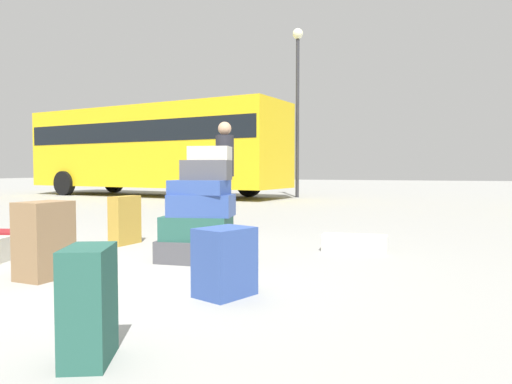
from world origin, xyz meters
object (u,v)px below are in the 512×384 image
suitcase_brown_foreground_near (44,240)px  suitcase_navy_behind_tower (225,262)px  suitcase_tower (200,215)px  suitcase_teal_foreground_far (89,304)px  person_bearded_onlooker (225,165)px  suitcase_tan_upright_blue (125,220)px  lamp_post (298,87)px  parked_bus (154,145)px  suitcase_cream_white_trunk (355,243)px  suitcase_maroon_left_side (9,239)px

suitcase_brown_foreground_near → suitcase_navy_behind_tower: 1.73m
suitcase_tower → suitcase_teal_foreground_far: bearing=-76.4°
person_bearded_onlooker → suitcase_tan_upright_blue: bearing=-40.5°
suitcase_navy_behind_tower → person_bearded_onlooker: size_ratio=0.30×
lamp_post → parked_bus: bearing=-170.8°
suitcase_tower → suitcase_teal_foreground_far: suitcase_tower is taller
suitcase_tower → suitcase_navy_behind_tower: bearing=-56.4°
suitcase_cream_white_trunk → suitcase_tower: bearing=-144.6°
suitcase_maroon_left_side → suitcase_tan_upright_blue: suitcase_tan_upright_blue is taller
parked_bus → lamp_post: 5.55m
suitcase_teal_foreground_far → lamp_post: (-2.42, 13.99, 3.50)m
suitcase_tan_upright_blue → person_bearded_onlooker: (0.54, 2.05, 0.73)m
suitcase_tan_upright_blue → suitcase_teal_foreground_far: suitcase_tan_upright_blue is taller
suitcase_brown_foreground_near → person_bearded_onlooker: bearing=93.9°
suitcase_teal_foreground_far → lamp_post: size_ratio=0.10×
suitcase_maroon_left_side → parked_bus: (-4.31, 10.56, 1.73)m
person_bearded_onlooker → suitcase_navy_behind_tower: bearing=-3.1°
suitcase_cream_white_trunk → suitcase_maroon_left_side: bearing=-168.1°
person_bearded_onlooker → lamp_post: lamp_post is taller
suitcase_teal_foreground_far → person_bearded_onlooker: 5.56m
suitcase_tan_upright_blue → suitcase_teal_foreground_far: 3.83m
suitcase_tower → suitcase_cream_white_trunk: suitcase_tower is taller
suitcase_tower → suitcase_tan_upright_blue: bearing=152.8°
suitcase_tan_upright_blue → suitcase_teal_foreground_far: (2.02, -3.26, -0.02)m
suitcase_maroon_left_side → suitcase_navy_behind_tower: size_ratio=1.51×
suitcase_brown_foreground_near → suitcase_teal_foreground_far: suitcase_brown_foreground_near is taller
suitcase_navy_behind_tower → person_bearded_onlooker: bearing=134.8°
suitcase_maroon_left_side → suitcase_teal_foreground_far: suitcase_teal_foreground_far is taller
suitcase_cream_white_trunk → lamp_post: lamp_post is taller
suitcase_tower → suitcase_teal_foreground_far: 2.61m
parked_bus → suitcase_navy_behind_tower: bearing=-47.2°
suitcase_cream_white_trunk → suitcase_brown_foreground_near: bearing=-139.5°
suitcase_maroon_left_side → lamp_post: lamp_post is taller
suitcase_cream_white_trunk → parked_bus: parked_bus is taller
person_bearded_onlooker → suitcase_teal_foreground_far: bearing=-10.2°
suitcase_cream_white_trunk → suitcase_navy_behind_tower: (-0.68, -2.33, 0.16)m
suitcase_tower → suitcase_maroon_left_side: (-2.63, 0.06, -0.39)m
suitcase_cream_white_trunk → suitcase_brown_foreground_near: size_ratio=1.10×
lamp_post → suitcase_cream_white_trunk: bearing=-72.4°
suitcase_tower → person_bearded_onlooker: person_bearded_onlooker is taller
suitcase_maroon_left_side → parked_bus: 11.54m
suitcase_tower → suitcase_maroon_left_side: 2.66m
suitcase_maroon_left_side → suitcase_teal_foreground_far: 4.16m
suitcase_teal_foreground_far → suitcase_tower: bearing=80.3°
suitcase_navy_behind_tower → lamp_post: size_ratio=0.09×
suitcase_maroon_left_side → lamp_post: (0.82, 11.39, 3.68)m
suitcase_tower → parked_bus: bearing=123.1°
suitcase_brown_foreground_near → lamp_post: 13.09m
suitcase_teal_foreground_far → lamp_post: lamp_post is taller
suitcase_tower → suitcase_brown_foreground_near: suitcase_tower is taller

